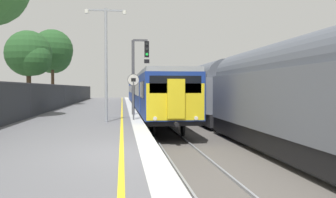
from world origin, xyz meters
name	(u,v)px	position (x,y,z in m)	size (l,w,h in m)	color
ground	(235,173)	(2.64, 0.00, -0.61)	(17.40, 110.00, 1.21)	slate
commuter_train_at_platform	(146,92)	(2.10, 26.66, 1.27)	(2.83, 39.79, 3.81)	navy
freight_train_adjacent_track	(202,91)	(6.10, 19.09, 1.42)	(2.60, 44.68, 4.43)	#232326
signal_gantry	(138,67)	(0.63, 13.13, 2.94)	(1.10, 0.24, 4.68)	#47474C
speed_limit_sign	(133,91)	(0.25, 9.37, 1.53)	(0.59, 0.08, 2.38)	#59595B
platform_lamp_mid	(106,55)	(-1.10, 8.51, 3.27)	(2.00, 0.20, 5.52)	#93999E
background_tree_left	(53,55)	(-8.04, 32.19, 5.35)	(4.27, 4.27, 7.59)	#473323
background_tree_right	(30,55)	(-7.93, 21.82, 4.40)	(3.86, 3.82, 6.47)	#473323
background_tree_back	(52,52)	(-7.09, 26.86, 5.21)	(3.95, 4.01, 7.35)	#473323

